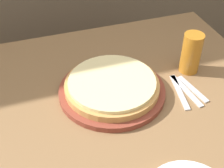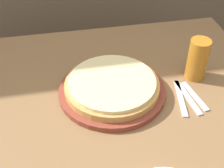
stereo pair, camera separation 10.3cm
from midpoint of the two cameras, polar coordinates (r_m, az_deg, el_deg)
name	(u,v)px [view 2 (the right image)]	position (r m, az deg, el deg)	size (l,w,h in m)	color
pizza_on_board	(112,87)	(1.04, 2.83, -0.73)	(0.36, 0.36, 0.06)	brown
beer_glass	(198,58)	(1.13, 17.98, 4.49)	(0.07, 0.07, 0.15)	#B7701E
fork	(180,97)	(1.07, 15.10, -2.51)	(0.05, 0.18, 0.00)	silver
dinner_knife	(187,96)	(1.08, 16.31, -2.32)	(0.04, 0.18, 0.00)	silver
spoon	(194,96)	(1.09, 17.49, -2.14)	(0.04, 0.15, 0.00)	silver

